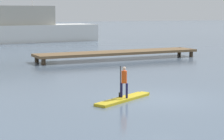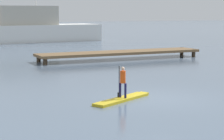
% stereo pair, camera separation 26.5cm
% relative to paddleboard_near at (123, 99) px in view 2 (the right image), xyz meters
% --- Properties ---
extents(ground_plane, '(240.00, 240.00, 0.00)m').
position_rel_paddleboard_near_xyz_m(ground_plane, '(1.37, -0.30, -0.05)').
color(ground_plane, slate).
extents(paddleboard_near, '(2.93, 1.80, 0.10)m').
position_rel_paddleboard_near_xyz_m(paddleboard_near, '(0.00, 0.00, 0.00)').
color(paddleboard_near, gold).
rests_on(paddleboard_near, ground).
extents(paddler_child_solo, '(0.28, 0.38, 1.22)m').
position_rel_paddleboard_near_xyz_m(paddler_child_solo, '(-0.01, 0.01, 0.73)').
color(paddler_child_solo, '#19194C').
rests_on(paddler_child_solo, paddleboard_near).
extents(fishing_boat_white_large, '(15.64, 5.95, 14.19)m').
position_rel_paddleboard_near_xyz_m(fishing_boat_white_large, '(4.77, 32.94, 1.44)').
color(fishing_boat_white_large, silver).
rests_on(fishing_boat_white_large, ground).
extents(floating_dock, '(12.12, 2.16, 0.57)m').
position_rel_paddleboard_near_xyz_m(floating_dock, '(6.17, 12.73, 0.42)').
color(floating_dock, brown).
rests_on(floating_dock, ground).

